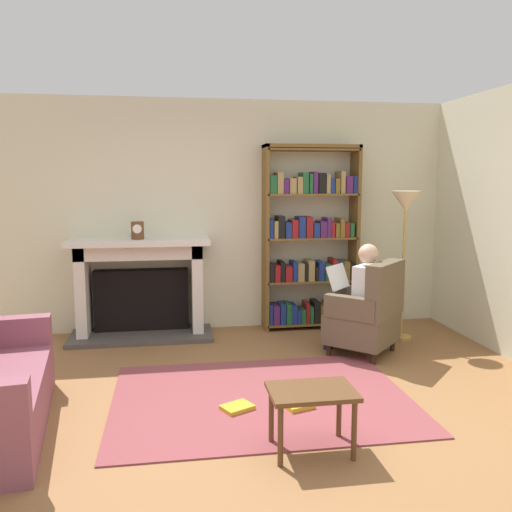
{
  "coord_description": "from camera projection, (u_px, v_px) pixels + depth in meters",
  "views": [
    {
      "loc": [
        -0.7,
        -3.82,
        1.77
      ],
      "look_at": [
        0.1,
        1.2,
        1.05
      ],
      "focal_mm": 37.6,
      "sensor_mm": 36.0,
      "label": 1
    }
  ],
  "objects": [
    {
      "name": "floor_lamp",
      "position": [
        405.0,
        214.0,
        5.84
      ],
      "size": [
        0.32,
        0.32,
        1.65
      ],
      "color": "#B7933F",
      "rests_on": "ground"
    },
    {
      "name": "side_wall_right",
      "position": [
        499.0,
        221.0,
        5.53
      ],
      "size": [
        0.1,
        5.2,
        2.7
      ],
      "primitive_type": "cube",
      "color": "beige",
      "rests_on": "ground"
    },
    {
      "name": "fireplace",
      "position": [
        141.0,
        285.0,
        6.09
      ],
      "size": [
        1.59,
        0.64,
        1.12
      ],
      "color": "#4C4742",
      "rests_on": "ground"
    },
    {
      "name": "ground",
      "position": [
        268.0,
        414.0,
        4.09
      ],
      "size": [
        14.0,
        14.0,
        0.0
      ],
      "primitive_type": "plane",
      "color": "olive"
    },
    {
      "name": "armchair_reading",
      "position": [
        368.0,
        314.0,
        5.44
      ],
      "size": [
        0.89,
        0.89,
        0.97
      ],
      "rotation": [
        0.0,
        0.0,
        3.94
      ],
      "color": "#331E14",
      "rests_on": "ground"
    },
    {
      "name": "bookshelf",
      "position": [
        311.0,
        242.0,
        6.37
      ],
      "size": [
        1.13,
        0.32,
        2.18
      ],
      "color": "brown",
      "rests_on": "ground"
    },
    {
      "name": "back_wall",
      "position": [
        230.0,
        216.0,
        6.39
      ],
      "size": [
        5.6,
        0.1,
        2.7
      ],
      "primitive_type": "cube",
      "color": "beige",
      "rests_on": "ground"
    },
    {
      "name": "mantel_clock",
      "position": [
        138.0,
        230.0,
        5.9
      ],
      "size": [
        0.14,
        0.14,
        0.19
      ],
      "color": "brown",
      "rests_on": "fireplace"
    },
    {
      "name": "area_rug",
      "position": [
        261.0,
        398.0,
        4.38
      ],
      "size": [
        2.4,
        1.8,
        0.01
      ],
      "primitive_type": "cube",
      "color": "brown",
      "rests_on": "ground"
    },
    {
      "name": "seated_reader",
      "position": [
        358.0,
        293.0,
        5.48
      ],
      "size": [
        0.58,
        0.58,
        1.14
      ],
      "rotation": [
        0.0,
        0.0,
        3.94
      ],
      "color": "silver",
      "rests_on": "ground"
    },
    {
      "name": "scattered_books",
      "position": [
        267.0,
        406.0,
        4.16
      ],
      "size": [
        0.74,
        0.28,
        0.04
      ],
      "color": "gold",
      "rests_on": "area_rug"
    },
    {
      "name": "side_table",
      "position": [
        312.0,
        399.0,
        3.48
      ],
      "size": [
        0.56,
        0.39,
        0.43
      ],
      "color": "brown",
      "rests_on": "ground"
    }
  ]
}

